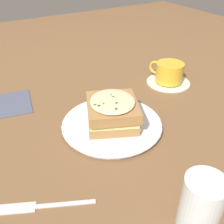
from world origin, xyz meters
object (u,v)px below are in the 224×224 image
sandwich (112,111)px  napkin (11,104)px  dinner_plate (112,124)px  fork (35,206)px  teacup_with_saucer (169,74)px  water_glass (201,204)px

sandwich → napkin: (-0.25, -0.20, -0.05)m
dinner_plate → napkin: dinner_plate is taller
napkin → sandwich: bearing=38.4°
dinner_plate → sandwich: size_ratio=1.50×
dinner_plate → fork: bearing=-60.5°
fork → napkin: 0.39m
fork → napkin: same height
dinner_plate → teacup_with_saucer: bearing=112.1°
sandwich → fork: size_ratio=1.04×
dinner_plate → sandwich: (0.00, -0.00, 0.04)m
dinner_plate → fork: dinner_plate is taller
napkin → fork: bearing=-6.5°
water_glass → napkin: 0.58m
water_glass → sandwich: bearing=176.9°
sandwich → teacup_with_saucer: bearing=112.3°
dinner_plate → napkin: size_ratio=1.84×
teacup_with_saucer → fork: bearing=99.0°
dinner_plate → water_glass: (0.31, -0.02, 0.04)m
water_glass → fork: water_glass is taller
water_glass → fork: bearing=-127.3°
water_glass → napkin: bearing=-162.0°
fork → water_glass: bearing=-102.8°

